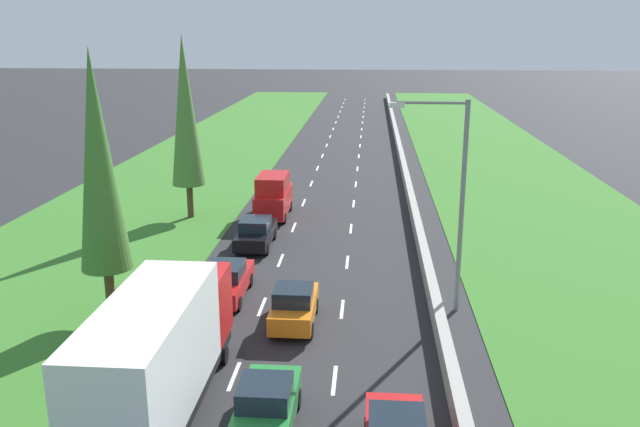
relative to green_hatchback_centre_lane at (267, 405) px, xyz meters
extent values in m
plane|color=#28282B|center=(0.11, 42.06, -0.84)|extent=(300.00, 300.00, 0.00)
cube|color=#387528|center=(-12.54, 42.06, -0.82)|extent=(14.00, 140.00, 0.04)
cube|color=#387528|center=(14.46, 42.06, -0.82)|extent=(14.00, 140.00, 0.04)
cube|color=#9E9B93|center=(5.81, 42.06, -0.41)|extent=(0.44, 120.00, 0.85)
cube|color=white|center=(-1.64, 3.06, -0.83)|extent=(0.14, 2.00, 0.01)
cube|color=white|center=(-1.64, 9.06, -0.83)|extent=(0.14, 2.00, 0.01)
cube|color=white|center=(-1.64, 15.06, -0.83)|extent=(0.14, 2.00, 0.01)
cube|color=white|center=(-1.64, 21.06, -0.83)|extent=(0.14, 2.00, 0.01)
cube|color=white|center=(-1.64, 27.06, -0.83)|extent=(0.14, 2.00, 0.01)
cube|color=white|center=(-1.64, 33.06, -0.83)|extent=(0.14, 2.00, 0.01)
cube|color=white|center=(-1.64, 39.06, -0.83)|extent=(0.14, 2.00, 0.01)
cube|color=white|center=(-1.64, 45.06, -0.83)|extent=(0.14, 2.00, 0.01)
cube|color=white|center=(-1.64, 51.06, -0.83)|extent=(0.14, 2.00, 0.01)
cube|color=white|center=(-1.64, 57.06, -0.83)|extent=(0.14, 2.00, 0.01)
cube|color=white|center=(-1.64, 63.06, -0.83)|extent=(0.14, 2.00, 0.01)
cube|color=white|center=(-1.64, 69.06, -0.83)|extent=(0.14, 2.00, 0.01)
cube|color=white|center=(-1.64, 75.06, -0.83)|extent=(0.14, 2.00, 0.01)
cube|color=white|center=(-1.64, 81.06, -0.83)|extent=(0.14, 2.00, 0.01)
cube|color=white|center=(-1.64, 87.06, -0.83)|extent=(0.14, 2.00, 0.01)
cube|color=white|center=(-1.64, 93.06, -0.83)|extent=(0.14, 2.00, 0.01)
cube|color=white|center=(-1.64, 99.06, -0.83)|extent=(0.14, 2.00, 0.01)
cube|color=white|center=(1.86, 3.06, -0.83)|extent=(0.14, 2.00, 0.01)
cube|color=white|center=(1.86, 9.06, -0.83)|extent=(0.14, 2.00, 0.01)
cube|color=white|center=(1.86, 15.06, -0.83)|extent=(0.14, 2.00, 0.01)
cube|color=white|center=(1.86, 21.06, -0.83)|extent=(0.14, 2.00, 0.01)
cube|color=white|center=(1.86, 27.06, -0.83)|extent=(0.14, 2.00, 0.01)
cube|color=white|center=(1.86, 33.06, -0.83)|extent=(0.14, 2.00, 0.01)
cube|color=white|center=(1.86, 39.06, -0.83)|extent=(0.14, 2.00, 0.01)
cube|color=white|center=(1.86, 45.06, -0.83)|extent=(0.14, 2.00, 0.01)
cube|color=white|center=(1.86, 51.06, -0.83)|extent=(0.14, 2.00, 0.01)
cube|color=white|center=(1.86, 57.06, -0.83)|extent=(0.14, 2.00, 0.01)
cube|color=white|center=(1.86, 63.06, -0.83)|extent=(0.14, 2.00, 0.01)
cube|color=white|center=(1.86, 69.06, -0.83)|extent=(0.14, 2.00, 0.01)
cube|color=white|center=(1.86, 75.06, -0.83)|extent=(0.14, 2.00, 0.01)
cube|color=white|center=(1.86, 81.06, -0.83)|extent=(0.14, 2.00, 0.01)
cube|color=white|center=(1.86, 87.06, -0.83)|extent=(0.14, 2.00, 0.01)
cube|color=white|center=(1.86, 93.06, -0.83)|extent=(0.14, 2.00, 0.01)
cube|color=white|center=(1.86, 99.06, -0.83)|extent=(0.14, 2.00, 0.01)
cube|color=#237A33|center=(0.00, 0.07, -0.14)|extent=(1.68, 3.90, 0.76)
cube|color=#19232D|center=(0.00, -0.23, 0.56)|extent=(1.52, 1.60, 0.64)
cylinder|color=black|center=(-0.76, 1.28, -0.52)|extent=(0.22, 0.64, 0.64)
cylinder|color=black|center=(0.76, 1.28, -0.52)|extent=(0.22, 0.64, 0.64)
cube|color=black|center=(-3.31, 0.66, -0.24)|extent=(2.20, 9.40, 0.56)
cube|color=red|center=(-3.31, 4.26, 1.29)|extent=(2.40, 2.20, 2.50)
cube|color=silver|center=(-3.31, -0.44, 1.69)|extent=(2.44, 7.20, 3.30)
cylinder|color=black|center=(-4.43, 3.96, -0.52)|extent=(0.22, 0.64, 0.64)
cylinder|color=black|center=(-2.19, 3.96, -0.52)|extent=(0.22, 0.64, 0.64)
cube|color=red|center=(-3.39, 9.97, -0.16)|extent=(1.76, 4.50, 0.72)
cube|color=#19232D|center=(-3.39, 9.82, 0.50)|extent=(1.56, 1.90, 0.60)
cylinder|color=black|center=(-4.19, 11.37, -0.52)|extent=(0.22, 0.64, 0.64)
cylinder|color=black|center=(-2.59, 11.37, -0.52)|extent=(0.22, 0.64, 0.64)
cylinder|color=black|center=(-4.19, 8.58, -0.52)|extent=(0.22, 0.64, 0.64)
cylinder|color=black|center=(-2.59, 8.58, -0.52)|extent=(0.22, 0.64, 0.64)
cube|color=black|center=(-3.31, 17.28, -0.16)|extent=(1.76, 4.50, 0.72)
cube|color=#19232D|center=(-3.31, 17.13, 0.50)|extent=(1.56, 1.90, 0.60)
cylinder|color=black|center=(-4.11, 18.68, -0.52)|extent=(0.22, 0.64, 0.64)
cylinder|color=black|center=(-2.51, 18.68, -0.52)|extent=(0.22, 0.64, 0.64)
cylinder|color=black|center=(-4.11, 15.89, -0.52)|extent=(0.22, 0.64, 0.64)
cylinder|color=black|center=(-2.51, 15.89, -0.52)|extent=(0.22, 0.64, 0.64)
cube|color=red|center=(-3.21, 23.43, 0.18)|extent=(1.90, 4.90, 1.40)
cube|color=red|center=(-3.21, 23.13, 1.43)|extent=(1.80, 3.10, 1.10)
cylinder|color=black|center=(-4.08, 24.95, -0.52)|extent=(0.22, 0.64, 0.64)
cylinder|color=black|center=(-2.34, 24.95, -0.52)|extent=(0.22, 0.64, 0.64)
cylinder|color=black|center=(-4.08, 21.91, -0.52)|extent=(0.22, 0.64, 0.64)
cylinder|color=black|center=(-2.34, 21.91, -0.52)|extent=(0.22, 0.64, 0.64)
cube|color=#19232D|center=(3.79, -1.68, 0.56)|extent=(1.52, 1.60, 0.64)
cube|color=orange|center=(-0.03, 7.44, -0.14)|extent=(1.68, 3.90, 0.76)
cube|color=#19232D|center=(-0.03, 7.14, 0.56)|extent=(1.52, 1.60, 0.64)
cylinder|color=black|center=(-0.79, 8.65, -0.52)|extent=(0.22, 0.64, 0.64)
cylinder|color=black|center=(0.73, 8.65, -0.52)|extent=(0.22, 0.64, 0.64)
cylinder|color=black|center=(-0.79, 6.23, -0.52)|extent=(0.22, 0.64, 0.64)
cylinder|color=black|center=(0.73, 6.23, -0.52)|extent=(0.22, 0.64, 0.64)
cylinder|color=#4C3823|center=(-7.75, 7.54, 0.26)|extent=(0.40, 0.40, 2.20)
cone|color=#3D752D|center=(-7.75, 7.54, 5.80)|extent=(2.08, 2.08, 8.88)
cylinder|color=#4C3823|center=(-8.51, 22.78, 0.26)|extent=(0.40, 0.40, 2.20)
cone|color=#4C7F38|center=(-8.51, 22.78, 5.99)|extent=(2.09, 2.09, 9.25)
cylinder|color=gray|center=(6.75, 9.38, 3.66)|extent=(0.20, 0.20, 9.00)
cylinder|color=gray|center=(5.35, 9.38, 8.01)|extent=(2.80, 0.12, 0.12)
cube|color=silver|center=(3.95, 9.38, 7.91)|extent=(0.60, 0.28, 0.20)
camera|label=1|loc=(2.92, -17.08, 10.75)|focal=36.80mm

